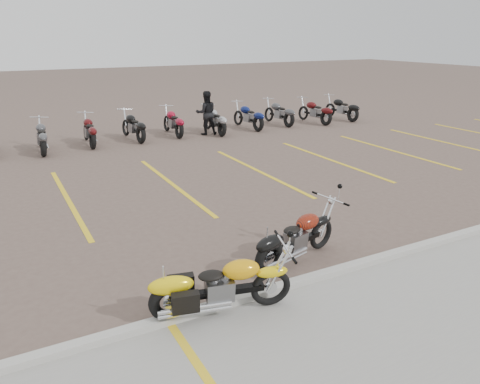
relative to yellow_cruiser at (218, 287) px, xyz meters
name	(u,v)px	position (x,y,z in m)	size (l,w,h in m)	color
ground	(244,239)	(1.58, 2.10, -0.43)	(100.00, 100.00, 0.00)	brown
concrete_apron	(426,378)	(1.58, -2.40, -0.42)	(60.00, 5.00, 0.01)	#9E9B93
curb	(303,281)	(1.58, 0.10, -0.37)	(60.00, 0.18, 0.12)	#ADAAA3
parking_stripes	(173,185)	(1.58, 6.10, -0.43)	(38.00, 5.50, 0.01)	yellow
yellow_cruiser	(218,287)	(0.00, 0.00, 0.00)	(2.07, 0.60, 0.86)	black
flame_cruiser	(294,241)	(1.88, 0.83, -0.01)	(1.99, 0.66, 0.84)	black
person_b	(206,113)	(5.12, 11.70, 0.44)	(0.84, 0.65, 1.73)	black
bg_bike_row	(133,126)	(2.21, 11.97, 0.12)	(20.47, 2.01, 1.10)	black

